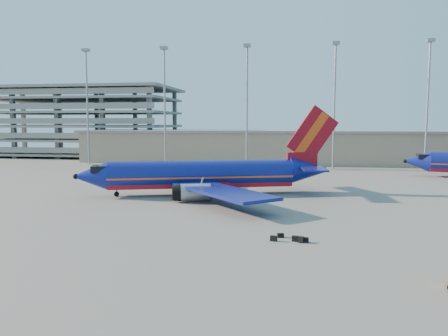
% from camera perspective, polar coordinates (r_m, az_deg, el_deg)
% --- Properties ---
extents(ground, '(220.00, 220.00, 0.00)m').
position_cam_1_polar(ground, '(58.22, 2.93, -4.51)').
color(ground, slate).
rests_on(ground, ground).
extents(terminal_building, '(122.00, 16.00, 8.50)m').
position_cam_1_polar(terminal_building, '(115.14, 11.08, 2.75)').
color(terminal_building, gray).
rests_on(terminal_building, ground).
extents(parking_garage, '(62.00, 32.00, 21.40)m').
position_cam_1_polar(parking_garage, '(147.66, -18.42, 6.12)').
color(parking_garage, slate).
rests_on(parking_garage, ground).
extents(light_mast_row, '(101.60, 1.60, 28.65)m').
position_cam_1_polar(light_mast_row, '(103.15, 8.63, 9.79)').
color(light_mast_row, gray).
rests_on(light_mast_row, ground).
extents(aircraft_main, '(37.82, 35.79, 13.21)m').
position_cam_1_polar(aircraft_main, '(64.24, -2.15, -0.97)').
color(aircraft_main, navy).
rests_on(aircraft_main, ground).
extents(luggage_pile, '(3.42, 2.05, 0.53)m').
position_cam_1_polar(luggage_pile, '(40.06, 8.71, -9.07)').
color(luggage_pile, black).
rests_on(luggage_pile, ground).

